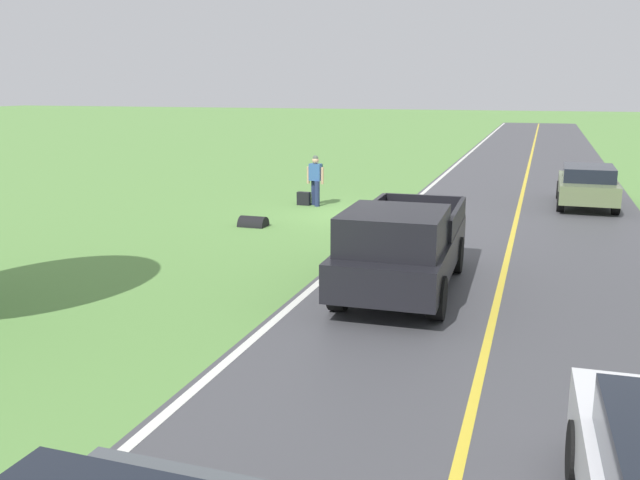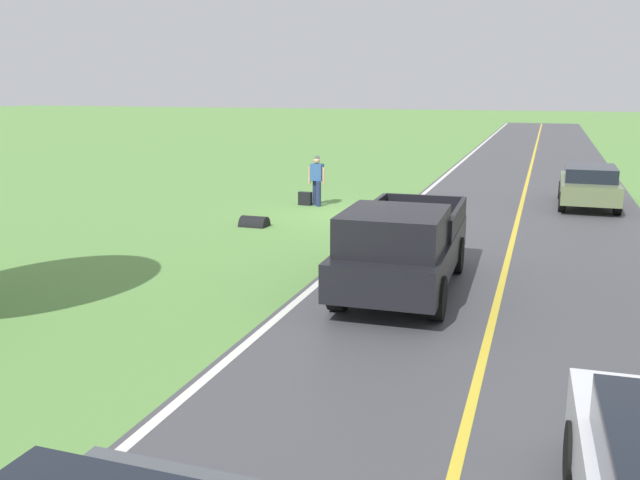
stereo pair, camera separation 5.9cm
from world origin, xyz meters
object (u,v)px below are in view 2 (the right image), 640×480
(hitchhiker_walking, at_px, (317,178))
(sedan_near_oncoming, at_px, (589,185))
(pickup_truck_passing, at_px, (401,246))
(suitcase_carried, at_px, (305,199))

(hitchhiker_walking, height_order, sedan_near_oncoming, hitchhiker_walking)
(pickup_truck_passing, bearing_deg, suitcase_carried, -59.95)
(pickup_truck_passing, height_order, sedan_near_oncoming, pickup_truck_passing)
(hitchhiker_walking, xyz_separation_m, suitcase_carried, (0.42, 0.06, -0.75))
(suitcase_carried, height_order, pickup_truck_passing, pickup_truck_passing)
(pickup_truck_passing, xyz_separation_m, sedan_near_oncoming, (-4.08, -11.95, -0.21))
(sedan_near_oncoming, bearing_deg, pickup_truck_passing, 71.14)
(suitcase_carried, distance_m, pickup_truck_passing, 10.58)
(suitcase_carried, xyz_separation_m, pickup_truck_passing, (-5.28, 9.13, 0.74))
(sedan_near_oncoming, bearing_deg, suitcase_carried, 16.74)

